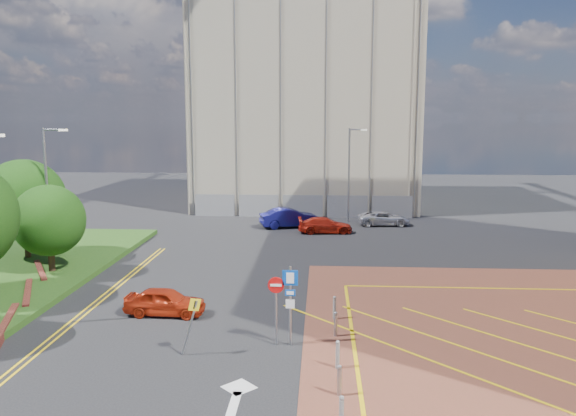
# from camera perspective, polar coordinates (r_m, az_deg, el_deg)

# --- Properties ---
(ground) EXTENTS (140.00, 140.00, 0.00)m
(ground) POSITION_cam_1_polar(r_m,az_deg,el_deg) (21.84, -1.28, -14.74)
(ground) COLOR black
(ground) RESTS_ON ground
(retaining_wall) EXTENTS (6.06, 20.33, 0.40)m
(retaining_wall) POSITION_cam_1_polar(r_m,az_deg,el_deg) (27.12, -27.05, -10.48)
(retaining_wall) COLOR maroon
(retaining_wall) RESTS_ON ground
(tree_c) EXTENTS (4.00, 4.00, 4.90)m
(tree_c) POSITION_cam_1_polar(r_m,az_deg,el_deg) (34.00, -23.12, -1.17)
(tree_c) COLOR #3D2B1C
(tree_c) RESTS_ON grass_bed
(tree_d) EXTENTS (5.00, 5.00, 6.08)m
(tree_d) POSITION_cam_1_polar(r_m,az_deg,el_deg) (37.91, -25.24, 0.72)
(tree_d) COLOR #3D2B1C
(tree_d) RESTS_ON grass_bed
(lamp_left_far) EXTENTS (1.53, 0.16, 8.00)m
(lamp_left_far) POSITION_cam_1_polar(r_m,az_deg,el_deg) (35.97, -23.17, 1.72)
(lamp_left_far) COLOR #9EA0A8
(lamp_left_far) RESTS_ON grass_bed
(lamp_back) EXTENTS (1.53, 0.16, 8.00)m
(lamp_back) POSITION_cam_1_polar(r_m,az_deg,el_deg) (48.17, 6.30, 3.73)
(lamp_back) COLOR #9EA0A8
(lamp_back) RESTS_ON ground
(sign_cluster) EXTENTS (1.17, 0.12, 3.20)m
(sign_cluster) POSITION_cam_1_polar(r_m,az_deg,el_deg) (22.04, -0.31, -9.07)
(sign_cluster) COLOR #9EA0A8
(sign_cluster) RESTS_ON ground
(warning_sign) EXTENTS (0.78, 0.42, 2.25)m
(warning_sign) POSITION_cam_1_polar(r_m,az_deg,el_deg) (21.59, -9.78, -11.08)
(warning_sign) COLOR #9EA0A8
(warning_sign) RESTS_ON ground
(bollard_row) EXTENTS (0.14, 11.14, 0.90)m
(bollard_row) POSITION_cam_1_polar(r_m,az_deg,el_deg) (20.08, 5.11, -15.54)
(bollard_row) COLOR #9EA0A8
(bollard_row) RESTS_ON forecourt
(construction_building) EXTENTS (21.20, 19.20, 22.00)m
(construction_building) POSITION_cam_1_polar(r_m,az_deg,el_deg) (59.97, 1.87, 11.18)
(construction_building) COLOR #B7AD96
(construction_building) RESTS_ON ground
(construction_fence) EXTENTS (21.60, 0.06, 2.00)m
(construction_fence) POSITION_cam_1_polar(r_m,az_deg,el_deg) (50.52, 2.63, 0.19)
(construction_fence) COLOR gray
(construction_fence) RESTS_ON ground
(car_red_left) EXTENTS (3.70, 1.64, 1.24)m
(car_red_left) POSITION_cam_1_polar(r_m,az_deg,el_deg) (26.37, -12.38, -9.25)
(car_red_left) COLOR #B4290F
(car_red_left) RESTS_ON ground
(car_blue_back) EXTENTS (5.08, 3.08, 1.58)m
(car_blue_back) POSITION_cam_1_polar(r_m,az_deg,el_deg) (45.83, 0.15, -0.99)
(car_blue_back) COLOR navy
(car_blue_back) RESTS_ON ground
(car_red_back) EXTENTS (4.33, 2.09, 1.22)m
(car_red_back) POSITION_cam_1_polar(r_m,az_deg,el_deg) (43.70, 3.80, -1.75)
(car_red_back) COLOR red
(car_red_back) RESTS_ON ground
(car_silver_back) EXTENTS (4.40, 2.24, 1.19)m
(car_silver_back) POSITION_cam_1_polar(r_m,az_deg,el_deg) (47.37, 9.69, -1.03)
(car_silver_back) COLOR #B9B8C0
(car_silver_back) RESTS_ON ground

